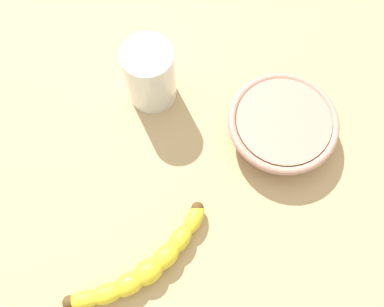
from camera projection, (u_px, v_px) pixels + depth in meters
wooden_tabletop at (180, 198)px, 63.55cm from camera, size 120.00×120.00×3.00cm
banana at (145, 266)px, 57.02cm from camera, size 7.50×22.16×3.21cm
smoothie_glass at (150, 76)px, 63.44cm from camera, size 7.43×7.43×10.75cm
ceramic_bowl at (282, 126)px, 63.07cm from camera, size 16.09×16.09×4.54cm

